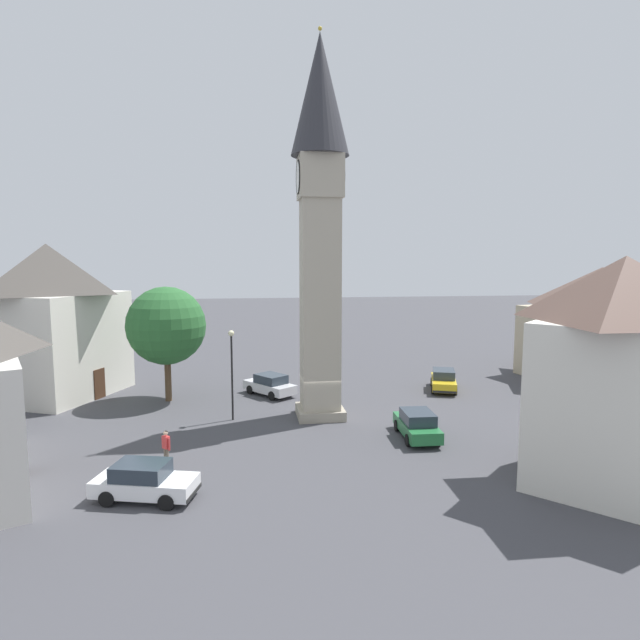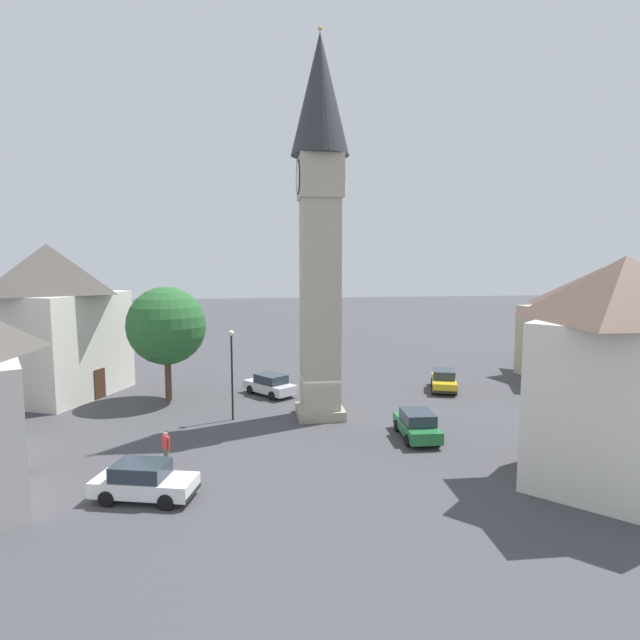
# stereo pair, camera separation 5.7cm
# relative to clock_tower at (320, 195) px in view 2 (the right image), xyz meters

# --- Properties ---
(ground_plane) EXTENTS (200.00, 200.00, 0.00)m
(ground_plane) POSITION_rel_clock_tower_xyz_m (-0.00, -0.00, -13.51)
(ground_plane) COLOR #424247
(clock_tower) EXTENTS (3.45, 3.45, 23.03)m
(clock_tower) POSITION_rel_clock_tower_xyz_m (0.00, 0.00, 0.00)
(clock_tower) COLOR gray
(clock_tower) RESTS_ON ground
(car_blue_kerb) EXTENTS (4.30, 3.85, 1.53)m
(car_blue_kerb) POSITION_rel_clock_tower_xyz_m (-5.61, -2.86, -12.75)
(car_blue_kerb) COLOR silver
(car_blue_kerb) RESTS_ON ground
(car_silver_kerb) EXTENTS (2.68, 4.42, 1.53)m
(car_silver_kerb) POSITION_rel_clock_tower_xyz_m (10.24, -8.67, -12.75)
(car_silver_kerb) COLOR white
(car_silver_kerb) RESTS_ON ground
(car_red_corner) EXTENTS (4.45, 2.92, 1.53)m
(car_red_corner) POSITION_rel_clock_tower_xyz_m (-5.29, 10.07, -12.75)
(car_red_corner) COLOR gold
(car_red_corner) RESTS_ON ground
(car_white_side) EXTENTS (4.20, 1.95, 1.53)m
(car_white_side) POSITION_rel_clock_tower_xyz_m (4.67, 4.71, -12.75)
(car_white_side) COLOR #236B38
(car_white_side) RESTS_ON ground
(pedestrian) EXTENTS (0.42, 0.42, 1.69)m
(pedestrian) POSITION_rel_clock_tower_xyz_m (6.68, -8.32, -12.50)
(pedestrian) COLOR #706656
(pedestrian) RESTS_ON ground
(tree) EXTENTS (5.34, 5.34, 7.91)m
(tree) POSITION_rel_clock_tower_xyz_m (-5.08, -9.88, -8.28)
(tree) COLOR brown
(tree) RESTS_ON ground
(building_shop_left) EXTENTS (9.05, 9.05, 9.91)m
(building_shop_left) POSITION_rel_clock_tower_xyz_m (11.79, 11.08, -8.46)
(building_shop_left) COLOR silver
(building_shop_left) RESTS_ON ground
(building_corner_back) EXTENTS (11.15, 10.88, 10.83)m
(building_corner_back) POSITION_rel_clock_tower_xyz_m (-7.91, -18.33, -7.98)
(building_corner_back) COLOR silver
(building_corner_back) RESTS_ON ground
(building_hall_far) EXTENTS (12.51, 10.15, 9.13)m
(building_hall_far) POSITION_rel_clock_tower_xyz_m (-6.04, 23.04, -8.84)
(building_hall_far) COLOR tan
(building_hall_far) RESTS_ON ground
(lamp_post) EXTENTS (0.36, 0.36, 5.51)m
(lamp_post) POSITION_rel_clock_tower_xyz_m (-0.05, -5.37, -9.87)
(lamp_post) COLOR black
(lamp_post) RESTS_ON ground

